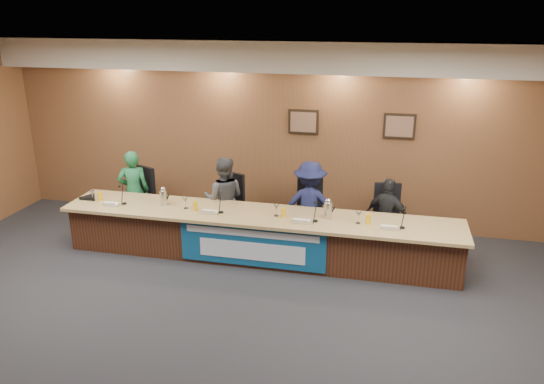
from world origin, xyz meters
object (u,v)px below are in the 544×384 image
at_px(dais_body, 259,237).
at_px(panelist_d, 387,217).
at_px(panelist_b, 224,199).
at_px(panelist_a, 134,191).
at_px(speakerphone, 89,198).
at_px(office_chair_b, 226,210).
at_px(office_chair_a, 138,202).
at_px(office_chair_d, 387,223).
at_px(panelist_c, 310,205).
at_px(banner, 252,246).
at_px(carafe_left, 164,198).
at_px(office_chair_c, 310,217).
at_px(carafe_right, 328,211).

relative_size(dais_body, panelist_d, 4.84).
bearing_deg(panelist_b, panelist_d, 171.44).
xyz_separation_m(panelist_a, speakerphone, (-0.47, -0.61, 0.06)).
bearing_deg(speakerphone, office_chair_b, 18.75).
distance_m(office_chair_a, office_chair_d, 4.28).
height_order(panelist_c, office_chair_d, panelist_c).
distance_m(banner, office_chair_d, 2.21).
relative_size(panelist_b, panelist_d, 1.14).
distance_m(panelist_b, panelist_d, 2.66).
xyz_separation_m(office_chair_d, carafe_left, (-3.45, -0.70, 0.39)).
xyz_separation_m(panelist_d, office_chair_a, (-4.28, 0.10, -0.14)).
xyz_separation_m(banner, panelist_b, (-0.74, 0.99, 0.33)).
distance_m(panelist_b, office_chair_a, 1.64).
distance_m(office_chair_b, carafe_left, 1.13).
bearing_deg(office_chair_d, office_chair_c, 173.52).
bearing_deg(office_chair_c, carafe_left, -175.27).
height_order(banner, panelist_c, panelist_c).
bearing_deg(dais_body, speakerphone, -179.33).
height_order(panelist_b, office_chair_d, panelist_b).
relative_size(panelist_d, office_chair_a, 2.58).
height_order(carafe_right, speakerphone, carafe_right).
distance_m(panelist_d, carafe_left, 3.51).
bearing_deg(panelist_b, office_chair_d, 173.60).
height_order(banner, carafe_right, carafe_right).
distance_m(banner, panelist_b, 1.28).
bearing_deg(office_chair_c, panelist_b, 171.25).
relative_size(panelist_b, office_chair_a, 2.95).
bearing_deg(panelist_b, banner, 118.08).
height_order(panelist_d, office_chair_c, panelist_d).
xyz_separation_m(carafe_left, speakerphone, (-1.30, -0.01, -0.10)).
height_order(banner, office_chair_c, banner).
height_order(office_chair_c, office_chair_d, same).
distance_m(office_chair_a, speakerphone, 0.90).
distance_m(dais_body, panelist_d, 2.02).
relative_size(panelist_d, office_chair_c, 2.58).
distance_m(panelist_d, office_chair_d, 0.17).
bearing_deg(carafe_left, panelist_d, 9.89).
bearing_deg(carafe_left, office_chair_a, 139.80).
xyz_separation_m(carafe_right, speakerphone, (-3.89, -0.03, -0.10)).
bearing_deg(office_chair_d, dais_body, -166.98).
distance_m(office_chair_d, speakerphone, 4.81).
relative_size(panelist_c, speakerphone, 4.48).
bearing_deg(speakerphone, office_chair_d, 8.52).
xyz_separation_m(panelist_a, panelist_c, (3.06, 0.00, 0.00)).
height_order(office_chair_a, office_chair_c, same).
xyz_separation_m(dais_body, office_chair_c, (0.69, 0.68, 0.13)).
xyz_separation_m(banner, office_chair_d, (1.92, 1.09, 0.10)).
bearing_deg(dais_body, office_chair_b, 137.45).
distance_m(office_chair_a, carafe_right, 3.50).
height_order(panelist_a, office_chair_b, panelist_a).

